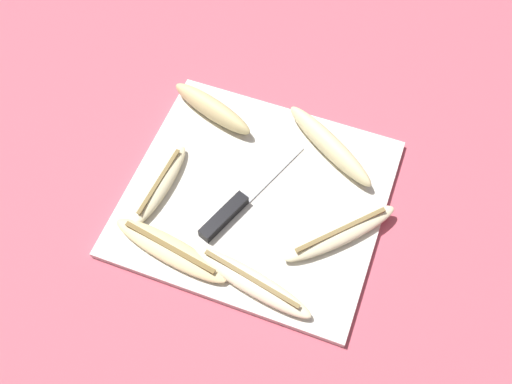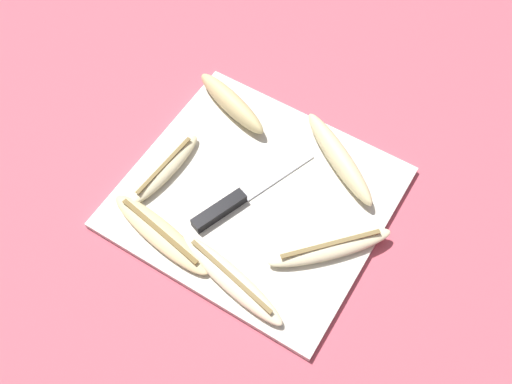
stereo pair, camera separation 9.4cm
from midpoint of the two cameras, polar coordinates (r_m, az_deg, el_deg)
The scene contains 9 objects.
ground_plane at distance 0.96m, azimuth -2.80°, elevation -0.91°, with size 4.00×4.00×0.00m, color #C65160.
cutting_board at distance 0.95m, azimuth -2.81°, elevation -0.73°, with size 0.40×0.37×0.01m.
knife at distance 0.93m, azimuth -4.94°, elevation -1.64°, with size 0.10×0.22×0.02m.
banana_soft_right at distance 0.98m, azimuth 4.30°, elevation 4.26°, with size 0.18×0.13×0.04m.
banana_bright_far at distance 0.87m, azimuth -3.55°, elevation -8.81°, with size 0.20×0.08×0.02m.
banana_mellow_near at distance 0.91m, azimuth -11.12°, elevation -5.70°, with size 0.20×0.08×0.02m.
banana_spotted_left at distance 1.03m, azimuth -6.84°, elevation 7.71°, with size 0.17×0.08×0.04m.
banana_cream_curved at distance 0.96m, azimuth -11.92°, elevation 0.47°, with size 0.05×0.16×0.02m.
banana_pale_long at distance 0.91m, azimuth 5.10°, elevation -4.17°, with size 0.16×0.17×0.02m.
Camera 1 is at (0.17, -0.45, 0.83)m, focal length 42.00 mm.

